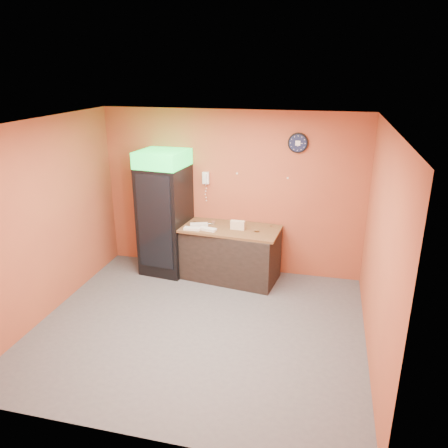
% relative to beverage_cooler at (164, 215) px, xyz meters
% --- Properties ---
extents(floor, '(4.50, 4.50, 0.00)m').
position_rel_beverage_cooler_xyz_m(floor, '(1.08, -1.60, -1.05)').
color(floor, '#47474C').
rests_on(floor, ground).
extents(back_wall, '(4.50, 0.02, 2.80)m').
position_rel_beverage_cooler_xyz_m(back_wall, '(1.08, 0.40, 0.35)').
color(back_wall, '#AE5331').
rests_on(back_wall, floor).
extents(left_wall, '(0.02, 4.00, 2.80)m').
position_rel_beverage_cooler_xyz_m(left_wall, '(-1.17, -1.60, 0.35)').
color(left_wall, '#AE5331').
rests_on(left_wall, floor).
extents(right_wall, '(0.02, 4.00, 2.80)m').
position_rel_beverage_cooler_xyz_m(right_wall, '(3.33, -1.60, 0.35)').
color(right_wall, '#AE5331').
rests_on(right_wall, floor).
extents(ceiling, '(4.50, 4.00, 0.02)m').
position_rel_beverage_cooler_xyz_m(ceiling, '(1.08, -1.60, 1.75)').
color(ceiling, white).
rests_on(ceiling, back_wall).
extents(beverage_cooler, '(0.83, 0.84, 2.15)m').
position_rel_beverage_cooler_xyz_m(beverage_cooler, '(0.00, 0.00, 0.00)').
color(beverage_cooler, black).
rests_on(beverage_cooler, floor).
extents(prep_counter, '(1.84, 1.02, 0.87)m').
position_rel_beverage_cooler_xyz_m(prep_counter, '(1.08, 0.01, -0.61)').
color(prep_counter, black).
rests_on(prep_counter, floor).
extents(wall_clock, '(0.32, 0.06, 0.32)m').
position_rel_beverage_cooler_xyz_m(wall_clock, '(2.17, 0.37, 1.25)').
color(wall_clock, black).
rests_on(wall_clock, back_wall).
extents(wall_phone, '(0.11, 0.10, 0.20)m').
position_rel_beverage_cooler_xyz_m(wall_phone, '(0.65, 0.34, 0.60)').
color(wall_phone, white).
rests_on(wall_phone, back_wall).
extents(butcher_paper, '(1.85, 0.95, 0.04)m').
position_rel_beverage_cooler_xyz_m(butcher_paper, '(1.08, 0.01, -0.15)').
color(butcher_paper, brown).
rests_on(butcher_paper, prep_counter).
extents(sub_roll_stack, '(0.23, 0.08, 0.15)m').
position_rel_beverage_cooler_xyz_m(sub_roll_stack, '(1.29, -0.04, -0.06)').
color(sub_roll_stack, beige).
rests_on(sub_roll_stack, butcher_paper).
extents(wrapped_sandwich_left, '(0.27, 0.11, 0.04)m').
position_rel_beverage_cooler_xyz_m(wrapped_sandwich_left, '(0.57, -0.24, -0.12)').
color(wrapped_sandwich_left, silver).
rests_on(wrapped_sandwich_left, butcher_paper).
extents(wrapped_sandwich_mid, '(0.30, 0.18, 0.04)m').
position_rel_beverage_cooler_xyz_m(wrapped_sandwich_mid, '(0.83, -0.20, -0.11)').
color(wrapped_sandwich_mid, silver).
rests_on(wrapped_sandwich_mid, butcher_paper).
extents(wrapped_sandwich_right, '(0.32, 0.21, 0.04)m').
position_rel_beverage_cooler_xyz_m(wrapped_sandwich_right, '(0.62, -0.03, -0.11)').
color(wrapped_sandwich_right, silver).
rests_on(wrapped_sandwich_right, butcher_paper).
extents(kitchen_tool, '(0.06, 0.06, 0.06)m').
position_rel_beverage_cooler_xyz_m(kitchen_tool, '(0.84, 0.09, -0.10)').
color(kitchen_tool, silver).
rests_on(kitchen_tool, butcher_paper).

